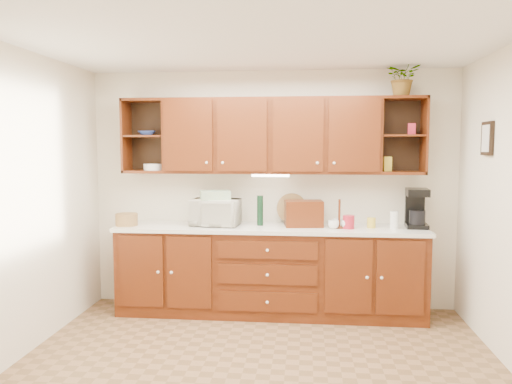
% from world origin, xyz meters
% --- Properties ---
extents(floor, '(4.00, 4.00, 0.00)m').
position_xyz_m(floor, '(0.00, 0.00, 0.00)').
color(floor, brown).
rests_on(floor, ground).
extents(ceiling, '(4.00, 4.00, 0.00)m').
position_xyz_m(ceiling, '(0.00, 0.00, 2.60)').
color(ceiling, white).
rests_on(ceiling, back_wall).
extents(back_wall, '(4.00, 0.00, 4.00)m').
position_xyz_m(back_wall, '(0.00, 1.75, 1.30)').
color(back_wall, beige).
rests_on(back_wall, floor).
extents(left_wall, '(0.00, 3.50, 3.50)m').
position_xyz_m(left_wall, '(-2.00, 0.00, 1.30)').
color(left_wall, beige).
rests_on(left_wall, floor).
extents(base_cabinets, '(3.20, 0.60, 0.90)m').
position_xyz_m(base_cabinets, '(0.00, 1.45, 0.45)').
color(base_cabinets, '#3D1606').
rests_on(base_cabinets, floor).
extents(countertop, '(3.24, 0.64, 0.04)m').
position_xyz_m(countertop, '(0.00, 1.44, 0.92)').
color(countertop, white).
rests_on(countertop, base_cabinets).
extents(upper_cabinets, '(3.20, 0.33, 0.80)m').
position_xyz_m(upper_cabinets, '(0.01, 1.59, 1.89)').
color(upper_cabinets, '#3D1606').
rests_on(upper_cabinets, back_wall).
extents(undercabinet_light, '(0.40, 0.05, 0.02)m').
position_xyz_m(undercabinet_light, '(0.00, 1.53, 1.47)').
color(undercabinet_light, white).
rests_on(undercabinet_light, upper_cabinets).
extents(framed_picture, '(0.03, 0.24, 0.30)m').
position_xyz_m(framed_picture, '(1.98, 0.90, 1.85)').
color(framed_picture, black).
rests_on(framed_picture, right_wall).
extents(wicker_basket, '(0.24, 0.24, 0.13)m').
position_xyz_m(wicker_basket, '(-1.52, 1.34, 1.00)').
color(wicker_basket, olive).
rests_on(wicker_basket, countertop).
extents(microwave, '(0.53, 0.38, 0.28)m').
position_xyz_m(microwave, '(-0.58, 1.45, 1.08)').
color(microwave, white).
rests_on(microwave, countertop).
extents(towel_stack, '(0.36, 0.30, 0.09)m').
position_xyz_m(towel_stack, '(-0.58, 1.45, 1.27)').
color(towel_stack, '#CFD162').
rests_on(towel_stack, microwave).
extents(wine_bottle, '(0.07, 0.07, 0.32)m').
position_xyz_m(wine_bottle, '(-0.11, 1.49, 1.10)').
color(wine_bottle, black).
rests_on(wine_bottle, countertop).
extents(woven_tray, '(0.34, 0.11, 0.33)m').
position_xyz_m(woven_tray, '(0.22, 1.69, 0.95)').
color(woven_tray, olive).
rests_on(woven_tray, countertop).
extents(bread_box, '(0.42, 0.29, 0.27)m').
position_xyz_m(bread_box, '(0.36, 1.47, 1.08)').
color(bread_box, '#3D1606').
rests_on(bread_box, countertop).
extents(mug_tree, '(0.28, 0.27, 0.30)m').
position_xyz_m(mug_tree, '(0.72, 1.41, 0.99)').
color(mug_tree, '#3D1606').
rests_on(mug_tree, countertop).
extents(canister_red, '(0.14, 0.14, 0.14)m').
position_xyz_m(canister_red, '(0.81, 1.37, 1.01)').
color(canister_red, '#A9182A').
rests_on(canister_red, countertop).
extents(canister_white, '(0.09, 0.09, 0.18)m').
position_xyz_m(canister_white, '(1.28, 1.42, 1.03)').
color(canister_white, white).
rests_on(canister_white, countertop).
extents(canister_yellow, '(0.11, 0.11, 0.10)m').
position_xyz_m(canister_yellow, '(1.05, 1.45, 0.99)').
color(canister_yellow, gold).
rests_on(canister_yellow, countertop).
extents(coffee_maker, '(0.24, 0.30, 0.41)m').
position_xyz_m(coffee_maker, '(1.52, 1.53, 1.13)').
color(coffee_maker, black).
rests_on(coffee_maker, countertop).
extents(bowl_stack, '(0.24, 0.24, 0.05)m').
position_xyz_m(bowl_stack, '(-1.36, 1.58, 1.92)').
color(bowl_stack, '#2A459B').
rests_on(bowl_stack, upper_cabinets).
extents(plate_stack, '(0.26, 0.26, 0.07)m').
position_xyz_m(plate_stack, '(-1.28, 1.57, 1.56)').
color(plate_stack, white).
rests_on(plate_stack, upper_cabinets).
extents(pantry_box_yellow, '(0.10, 0.09, 0.15)m').
position_xyz_m(pantry_box_yellow, '(1.22, 1.58, 1.60)').
color(pantry_box_yellow, gold).
rests_on(pantry_box_yellow, upper_cabinets).
extents(pantry_box_red, '(0.09, 0.08, 0.12)m').
position_xyz_m(pantry_box_red, '(1.46, 1.56, 1.96)').
color(pantry_box_red, '#A9182A').
rests_on(pantry_box_red, upper_cabinets).
extents(potted_plant, '(0.39, 0.36, 0.38)m').
position_xyz_m(potted_plant, '(1.35, 1.54, 2.48)').
color(potted_plant, '#999999').
rests_on(potted_plant, upper_cabinets).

